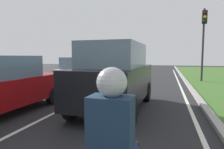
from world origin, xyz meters
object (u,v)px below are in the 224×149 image
(car_suv_ahead, at_px, (116,76))
(car_hatchback_far, at_px, (79,72))
(traffic_light_near_right, at_px, (204,32))
(car_sedan_left_lane, at_px, (3,85))
(rider_person, at_px, (112,127))

(car_suv_ahead, xyz_separation_m, car_hatchback_far, (-3.66, 4.69, -0.28))
(car_suv_ahead, distance_m, traffic_light_near_right, 9.80)
(car_suv_ahead, bearing_deg, car_sedan_left_lane, -154.40)
(car_sedan_left_lane, distance_m, traffic_light_near_right, 12.77)
(car_sedan_left_lane, height_order, car_hatchback_far, car_sedan_left_lane)
(rider_person, bearing_deg, car_sedan_left_lane, 145.62)
(car_hatchback_far, height_order, traffic_light_near_right, traffic_light_near_right)
(car_sedan_left_lane, relative_size, car_hatchback_far, 1.16)
(car_sedan_left_lane, distance_m, car_hatchback_far, 6.15)
(car_hatchback_far, relative_size, traffic_light_near_right, 0.72)
(car_sedan_left_lane, xyz_separation_m, traffic_light_near_right, (7.45, 10.04, 2.61))
(traffic_light_near_right, bearing_deg, car_suv_ahead, -115.55)
(car_sedan_left_lane, bearing_deg, traffic_light_near_right, 54.49)
(car_suv_ahead, relative_size, car_hatchback_far, 1.22)
(car_suv_ahead, height_order, rider_person, car_suv_ahead)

